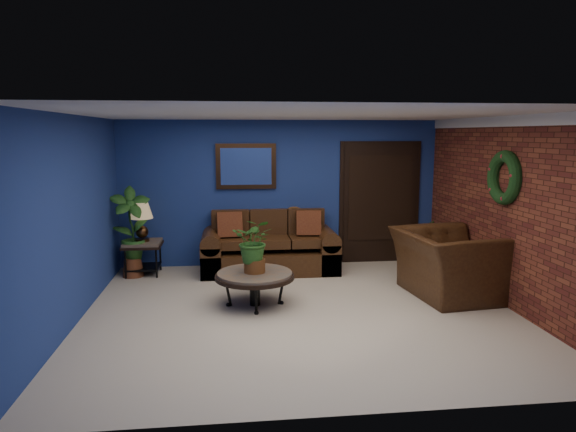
{
  "coord_description": "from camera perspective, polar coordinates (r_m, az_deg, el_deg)",
  "views": [
    {
      "loc": [
        -0.89,
        -6.28,
        2.27
      ],
      "look_at": [
        -0.1,
        0.55,
        1.16
      ],
      "focal_mm": 32.0,
      "sensor_mm": 36.0,
      "label": 1
    }
  ],
  "objects": [
    {
      "name": "floor_plant",
      "position": [
        8.96,
        14.81,
        -2.99
      ],
      "size": [
        0.41,
        0.34,
        0.83
      ],
      "color": "brown",
      "rests_on": "ground"
    },
    {
      "name": "wall_left",
      "position": [
        6.63,
        -22.78,
        -0.43
      ],
      "size": [
        0.04,
        5.0,
        2.5
      ],
      "primitive_type": "cube",
      "color": "navy",
      "rests_on": "ground"
    },
    {
      "name": "wreath",
      "position": [
        7.3,
        22.89,
        3.94
      ],
      "size": [
        0.16,
        0.72,
        0.72
      ],
      "primitive_type": "torus",
      "rotation": [
        0.0,
        1.57,
        0.0
      ],
      "color": "black",
      "rests_on": "wall_right_brick"
    },
    {
      "name": "wall_back",
      "position": [
        8.89,
        -0.78,
        2.55
      ],
      "size": [
        5.5,
        0.04,
        2.5
      ],
      "primitive_type": "cube",
      "color": "navy",
      "rests_on": "ground"
    },
    {
      "name": "sofa",
      "position": [
        8.61,
        -2.1,
        -3.88
      ],
      "size": [
        2.24,
        0.97,
        1.01
      ],
      "color": "#402712",
      "rests_on": "ground"
    },
    {
      "name": "closet_door",
      "position": [
        9.22,
        10.12,
        1.4
      ],
      "size": [
        1.44,
        0.06,
        2.18
      ],
      "primitive_type": "cube",
      "color": "black",
      "rests_on": "wall_back"
    },
    {
      "name": "wall_mirror",
      "position": [
        8.76,
        -4.68,
        5.52
      ],
      "size": [
        1.02,
        0.06,
        0.77
      ],
      "primitive_type": "cube",
      "color": "#402614",
      "rests_on": "wall_back"
    },
    {
      "name": "ceiling",
      "position": [
        6.35,
        1.52,
        11.21
      ],
      "size": [
        5.5,
        5.0,
        0.02
      ],
      "primitive_type": "cube",
      "color": "white",
      "rests_on": "wall_back"
    },
    {
      "name": "end_table",
      "position": [
        8.65,
        -15.82,
        -3.56
      ],
      "size": [
        0.6,
        0.6,
        0.55
      ],
      "color": "#504B46",
      "rests_on": "ground"
    },
    {
      "name": "crown_molding",
      "position": [
        7.25,
        23.66,
        9.65
      ],
      "size": [
        0.03,
        5.0,
        0.14
      ],
      "primitive_type": "cube",
      "color": "white",
      "rests_on": "wall_right_brick"
    },
    {
      "name": "coffee_plant",
      "position": [
        6.76,
        -3.76,
        -2.99
      ],
      "size": [
        0.64,
        0.59,
        0.73
      ],
      "color": "brown",
      "rests_on": "coffee_table"
    },
    {
      "name": "side_chair",
      "position": [
        8.64,
        0.77,
        -2.05
      ],
      "size": [
        0.45,
        0.45,
        1.05
      ],
      "rotation": [
        0.0,
        0.0,
        -0.01
      ],
      "color": "brown",
      "rests_on": "ground"
    },
    {
      "name": "tall_plant",
      "position": [
        8.51,
        -17.03,
        -1.33
      ],
      "size": [
        0.72,
        0.57,
        1.45
      ],
      "color": "brown",
      "rests_on": "ground"
    },
    {
      "name": "coffee_table",
      "position": [
        6.87,
        -3.72,
        -6.72
      ],
      "size": [
        1.05,
        1.05,
        0.45
      ],
      "rotation": [
        0.0,
        0.0,
        -0.27
      ],
      "color": "#504B46",
      "rests_on": "ground"
    },
    {
      "name": "armchair",
      "position": [
        7.58,
        17.37,
        -5.1
      ],
      "size": [
        1.4,
        1.55,
        0.92
      ],
      "primitive_type": "imported",
      "rotation": [
        0.0,
        0.0,
        1.69
      ],
      "color": "#402712",
      "rests_on": "ground"
    },
    {
      "name": "wall_right_brick",
      "position": [
        7.33,
        23.27,
        0.4
      ],
      "size": [
        0.04,
        5.0,
        2.5
      ],
      "primitive_type": "cube",
      "color": "brown",
      "rests_on": "ground"
    },
    {
      "name": "table_lamp",
      "position": [
        8.56,
        -15.98,
        -0.12
      ],
      "size": [
        0.37,
        0.37,
        0.61
      ],
      "color": "#402614",
      "rests_on": "end_table"
    },
    {
      "name": "floor",
      "position": [
        6.74,
        1.42,
        -10.54
      ],
      "size": [
        5.5,
        5.5,
        0.0
      ],
      "primitive_type": "plane",
      "color": "beige",
      "rests_on": "ground"
    }
  ]
}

